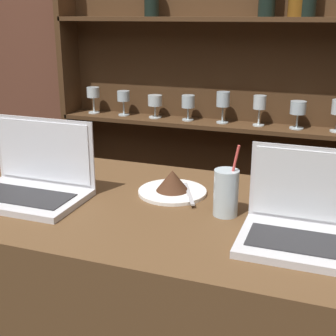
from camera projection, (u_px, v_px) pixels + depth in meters
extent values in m
cube|color=brown|center=(234.00, 60.00, 2.23)|extent=(7.00, 0.06, 2.70)
cube|color=#472D19|center=(74.00, 131.00, 2.52)|extent=(0.03, 0.18, 1.92)
cube|color=#472D19|center=(209.00, 139.00, 2.35)|extent=(1.49, 0.02, 1.92)
cube|color=#472D19|center=(202.00, 215.00, 2.40)|extent=(1.45, 0.18, 0.02)
cube|color=#472D19|center=(205.00, 124.00, 2.25)|extent=(1.45, 0.18, 0.02)
cube|color=#472D19|center=(207.00, 19.00, 2.10)|extent=(1.45, 0.18, 0.02)
cylinder|color=silver|center=(94.00, 112.00, 2.44)|extent=(0.06, 0.06, 0.01)
cylinder|color=silver|center=(94.00, 105.00, 2.43)|extent=(0.01, 0.01, 0.08)
cylinder|color=silver|center=(93.00, 92.00, 2.41)|extent=(0.07, 0.07, 0.05)
cylinder|color=silver|center=(124.00, 115.00, 2.38)|extent=(0.06, 0.06, 0.01)
cylinder|color=silver|center=(124.00, 108.00, 2.37)|extent=(0.01, 0.01, 0.07)
cylinder|color=silver|center=(123.00, 96.00, 2.35)|extent=(0.06, 0.06, 0.05)
cylinder|color=silver|center=(155.00, 117.00, 2.33)|extent=(0.06, 0.06, 0.01)
cylinder|color=silver|center=(155.00, 111.00, 2.32)|extent=(0.01, 0.01, 0.06)
cylinder|color=silver|center=(155.00, 100.00, 2.30)|extent=(0.07, 0.07, 0.05)
cylinder|color=silver|center=(188.00, 120.00, 2.27)|extent=(0.06, 0.06, 0.01)
cylinder|color=silver|center=(188.00, 113.00, 2.26)|extent=(0.01, 0.01, 0.06)
cylinder|color=silver|center=(188.00, 101.00, 2.24)|extent=(0.06, 0.06, 0.06)
cylinder|color=silver|center=(222.00, 122.00, 2.22)|extent=(0.06, 0.06, 0.01)
cylinder|color=silver|center=(223.00, 114.00, 2.20)|extent=(0.01, 0.01, 0.07)
cylinder|color=silver|center=(223.00, 99.00, 2.18)|extent=(0.06, 0.06, 0.07)
cylinder|color=silver|center=(258.00, 125.00, 2.16)|extent=(0.05, 0.05, 0.01)
cylinder|color=silver|center=(259.00, 117.00, 2.15)|extent=(0.01, 0.01, 0.07)
cylinder|color=silver|center=(260.00, 102.00, 2.13)|extent=(0.06, 0.06, 0.06)
cylinder|color=silver|center=(296.00, 128.00, 2.11)|extent=(0.06, 0.06, 0.01)
cylinder|color=silver|center=(297.00, 121.00, 2.10)|extent=(0.01, 0.01, 0.06)
cylinder|color=silver|center=(298.00, 108.00, 2.08)|extent=(0.07, 0.07, 0.06)
cylinder|color=silver|center=(336.00, 131.00, 2.05)|extent=(0.06, 0.06, 0.01)
cube|color=silver|center=(25.00, 198.00, 1.33)|extent=(0.33, 0.22, 0.02)
cube|color=#28282B|center=(23.00, 196.00, 1.32)|extent=(0.28, 0.12, 0.00)
cube|color=silver|center=(44.00, 151.00, 1.39)|extent=(0.33, 0.00, 0.20)
cube|color=white|center=(44.00, 151.00, 1.39)|extent=(0.31, 0.01, 0.18)
cube|color=silver|center=(304.00, 244.00, 1.06)|extent=(0.29, 0.22, 0.02)
cube|color=#28282B|center=(304.00, 242.00, 1.05)|extent=(0.25, 0.12, 0.00)
cube|color=silver|center=(311.00, 185.00, 1.13)|extent=(0.29, 0.00, 0.19)
cube|color=silver|center=(311.00, 186.00, 1.12)|extent=(0.27, 0.01, 0.17)
cylinder|color=white|center=(172.00, 192.00, 1.39)|extent=(0.20, 0.20, 0.01)
cone|color=#422616|center=(172.00, 180.00, 1.37)|extent=(0.10, 0.10, 0.06)
cube|color=#B7B7BC|center=(189.00, 194.00, 1.35)|extent=(0.08, 0.16, 0.00)
cylinder|color=silver|center=(226.00, 193.00, 1.22)|extent=(0.07, 0.07, 0.12)
cylinder|color=#E04C47|center=(231.00, 181.00, 1.21)|extent=(0.04, 0.01, 0.19)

